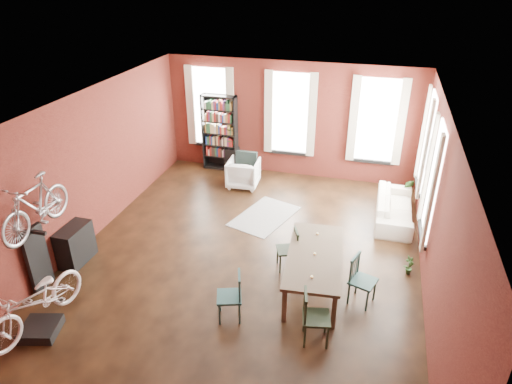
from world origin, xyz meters
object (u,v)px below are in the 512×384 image
(dining_chair_d, at_px, (363,281))
(dining_chair_c, at_px, (316,317))
(dining_table, at_px, (314,271))
(plant_stand, at_px, (232,159))
(bike_trainer, at_px, (41,329))
(dining_chair_a, at_px, (229,297))
(console_table, at_px, (75,245))
(cream_sofa, at_px, (395,204))
(dining_chair_b, at_px, (287,250))
(bicycle_floor, at_px, (30,279))
(bookshelf, at_px, (220,133))
(white_armchair, at_px, (243,172))

(dining_chair_d, bearing_deg, dining_chair_c, 169.18)
(dining_table, bearing_deg, plant_stand, 118.87)
(dining_table, relative_size, bike_trainer, 3.75)
(dining_chair_a, xyz_separation_m, console_table, (-3.52, 0.73, -0.05))
(dining_table, bearing_deg, cream_sofa, 59.79)
(dining_chair_b, distance_m, console_table, 4.28)
(dining_chair_b, distance_m, bike_trainer, 4.57)
(bicycle_floor, bearing_deg, console_table, 118.74)
(bookshelf, bearing_deg, dining_chair_b, -55.88)
(dining_chair_a, xyz_separation_m, bike_trainer, (-2.90, -1.20, -0.37))
(bike_trainer, height_order, console_table, console_table)
(console_table, distance_m, plant_stand, 5.45)
(white_armchair, bearing_deg, dining_chair_a, 100.80)
(bookshelf, distance_m, cream_sofa, 5.28)
(white_armchair, distance_m, plant_stand, 1.14)
(dining_chair_c, relative_size, cream_sofa, 0.46)
(bookshelf, height_order, white_armchair, bookshelf)
(dining_chair_b, height_order, white_armchair, dining_chair_b)
(white_armchair, distance_m, console_table, 4.81)
(dining_table, distance_m, dining_chair_c, 1.36)
(dining_table, height_order, dining_chair_b, dining_chair_b)
(cream_sofa, relative_size, plant_stand, 3.04)
(dining_chair_d, bearing_deg, dining_chair_a, 134.03)
(bicycle_floor, bearing_deg, dining_table, 39.57)
(dining_chair_b, distance_m, cream_sofa, 3.29)
(cream_sofa, bearing_deg, dining_chair_d, 170.42)
(dining_chair_b, height_order, console_table, dining_chair_b)
(dining_chair_c, bearing_deg, dining_chair_b, 13.72)
(plant_stand, bearing_deg, dining_table, -56.42)
(dining_chair_b, relative_size, white_armchair, 1.03)
(dining_chair_d, xyz_separation_m, console_table, (-5.69, -0.28, -0.07))
(dining_chair_c, bearing_deg, dining_table, -1.06)
(bookshelf, height_order, console_table, bookshelf)
(bike_trainer, distance_m, plant_stand, 7.21)
(bike_trainer, bearing_deg, dining_chair_d, 23.59)
(dining_chair_c, height_order, plant_stand, dining_chair_c)
(dining_table, xyz_separation_m, bike_trainer, (-4.16, -2.39, -0.29))
(dining_chair_c, bearing_deg, dining_chair_a, 73.16)
(dining_chair_b, relative_size, bicycle_floor, 0.46)
(dining_chair_c, distance_m, bike_trainer, 4.55)
(dining_chair_d, relative_size, plant_stand, 1.36)
(cream_sofa, bearing_deg, dining_chair_b, 141.39)
(dining_chair_d, distance_m, cream_sofa, 3.27)
(dining_table, bearing_deg, dining_chair_a, -141.17)
(dining_chair_c, distance_m, white_armchair, 5.82)
(dining_chair_d, distance_m, bookshelf, 6.64)
(dining_chair_c, xyz_separation_m, bookshelf, (-3.75, 6.07, 0.63))
(dining_table, height_order, dining_chair_c, dining_chair_c)
(bookshelf, relative_size, plant_stand, 3.22)
(console_table, bearing_deg, plant_stand, 72.57)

